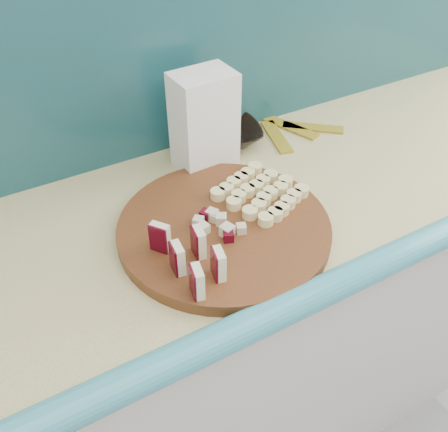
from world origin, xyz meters
TOP-DOWN VIEW (x-y plane):
  - kitchen_counter at (0.10, 1.50)m, footprint 2.20×0.63m
  - backsplash at (0.10, 1.79)m, footprint 2.20×0.02m
  - cutting_board at (0.08, 1.42)m, footprint 0.55×0.55m
  - apple_wedges at (-0.03, 1.35)m, footprint 0.09×0.18m
  - apple_chunks at (0.06, 1.41)m, footprint 0.07×0.07m
  - banana_slices at (0.20, 1.46)m, footprint 0.20×0.20m
  - brown_bowl at (0.27, 1.73)m, footprint 0.21×0.21m
  - flour_bag at (0.17, 1.67)m, footprint 0.14×0.10m
  - banana_peel at (0.45, 1.69)m, footprint 0.22×0.19m

SIDE VIEW (x-z plane):
  - kitchen_counter at x=0.10m, z-range 0.00..0.91m
  - banana_peel at x=0.45m, z-range 0.91..0.92m
  - cutting_board at x=0.08m, z-range 0.91..0.94m
  - brown_bowl at x=0.27m, z-range 0.91..0.95m
  - banana_slices at x=0.20m, z-range 0.94..0.96m
  - apple_chunks at x=0.06m, z-range 0.94..0.96m
  - apple_wedges at x=-0.03m, z-range 0.94..1.00m
  - flour_bag at x=0.17m, z-range 0.91..1.14m
  - backsplash at x=0.10m, z-range 0.91..1.41m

